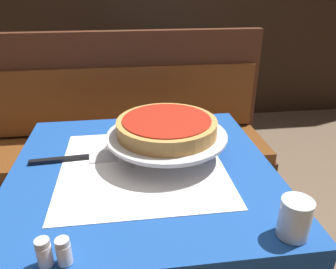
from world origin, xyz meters
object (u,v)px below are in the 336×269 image
at_px(dining_table_rear, 165,71).
at_px(water_glass_near, 295,218).
at_px(dining_table_front, 144,196).
at_px(condiment_caddy, 176,51).
at_px(pizza_server, 77,158).
at_px(salt_shaker, 44,253).
at_px(deep_dish_pizza, 167,126).
at_px(booth_bench, 122,165).
at_px(pepper_shaker, 64,251).
at_px(pizza_pan_stand, 167,136).

distance_m(dining_table_rear, water_glass_near, 2.06).
bearing_deg(water_glass_near, dining_table_front, 132.44).
bearing_deg(water_glass_near, condiment_caddy, 88.74).
distance_m(pizza_server, condiment_caddy, 1.71).
bearing_deg(water_glass_near, salt_shaker, -178.41).
bearing_deg(water_glass_near, pizza_server, 141.39).
height_order(deep_dish_pizza, salt_shaker, deep_dish_pizza).
xyz_separation_m(booth_bench, pepper_shaker, (-0.10, -1.12, 0.46)).
relative_size(booth_bench, pepper_shaker, 26.30).
bearing_deg(dining_table_front, condiment_caddy, 77.43).
xyz_separation_m(booth_bench, pizza_pan_stand, (0.17, -0.69, 0.50)).
relative_size(booth_bench, pizza_pan_stand, 4.12).
bearing_deg(pizza_pan_stand, dining_table_front, -144.91).
distance_m(pizza_pan_stand, pepper_shaker, 0.52).
xyz_separation_m(dining_table_front, pizza_server, (-0.21, 0.07, 0.12)).
relative_size(dining_table_rear, pizza_pan_stand, 1.86).
bearing_deg(pizza_pan_stand, dining_table_rear, 83.09).
distance_m(pizza_server, water_glass_near, 0.70).
bearing_deg(deep_dish_pizza, pepper_shaker, -122.22).
bearing_deg(salt_shaker, deep_dish_pizza, 54.24).
relative_size(water_glass_near, salt_shaker, 1.46).
relative_size(water_glass_near, condiment_caddy, 0.60).
height_order(dining_table_rear, pepper_shaker, pepper_shaker).
distance_m(water_glass_near, salt_shaker, 0.56).
bearing_deg(pepper_shaker, deep_dish_pizza, 57.78).
bearing_deg(dining_table_rear, pizza_pan_stand, -96.91).
distance_m(pizza_server, salt_shaker, 0.45).
distance_m(booth_bench, condiment_caddy, 1.14).
distance_m(booth_bench, deep_dish_pizza, 0.89).
bearing_deg(deep_dish_pizza, booth_bench, 104.24).
distance_m(pizza_pan_stand, condiment_caddy, 1.64).
height_order(deep_dish_pizza, water_glass_near, deep_dish_pizza).
relative_size(dining_table_front, pepper_shaker, 13.31).
bearing_deg(booth_bench, pepper_shaker, -95.12).
xyz_separation_m(pizza_pan_stand, salt_shaker, (-0.31, -0.44, -0.04)).
relative_size(dining_table_front, deep_dish_pizza, 2.53).
bearing_deg(dining_table_rear, condiment_caddy, -8.35).
bearing_deg(dining_table_rear, deep_dish_pizza, -96.91).
bearing_deg(dining_table_front, water_glass_near, -47.56).
height_order(booth_bench, pepper_shaker, booth_bench).
bearing_deg(dining_table_front, salt_shaker, -121.18).
xyz_separation_m(booth_bench, water_glass_near, (0.42, -1.11, 0.48)).
height_order(booth_bench, water_glass_near, booth_bench).
bearing_deg(salt_shaker, water_glass_near, 1.59).
bearing_deg(booth_bench, water_glass_near, -69.42).
height_order(dining_table_rear, pizza_pan_stand, pizza_pan_stand).
xyz_separation_m(dining_table_rear, booth_bench, (-0.37, -0.94, -0.31)).
height_order(deep_dish_pizza, pepper_shaker, deep_dish_pizza).
bearing_deg(pizza_pan_stand, booth_bench, 104.24).
bearing_deg(condiment_caddy, dining_table_rear, 171.65).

